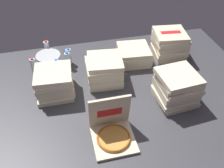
{
  "coord_description": "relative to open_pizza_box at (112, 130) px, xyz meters",
  "views": [
    {
      "loc": [
        -0.51,
        -1.82,
        1.86
      ],
      "look_at": [
        -0.06,
        0.1,
        0.14
      ],
      "focal_mm": 39.94,
      "sensor_mm": 36.0,
      "label": 1
    }
  ],
  "objects": [
    {
      "name": "water_bottle_1",
      "position": [
        -0.26,
        1.22,
        0.02
      ],
      "size": [
        0.06,
        0.06,
        0.22
      ],
      "color": "silver",
      "rests_on": "ground_plane"
    },
    {
      "name": "pizza_stack_right_far",
      "position": [
        -0.46,
        0.71,
        0.07
      ],
      "size": [
        0.4,
        0.41,
        0.3
      ],
      "color": "beige",
      "rests_on": "ground_plane"
    },
    {
      "name": "water_bottle_2",
      "position": [
        -0.41,
        1.02,
        0.02
      ],
      "size": [
        0.06,
        0.06,
        0.22
      ],
      "color": "white",
      "rests_on": "ground_plane"
    },
    {
      "name": "pizza_stack_right_mid",
      "position": [
        1.0,
        1.09,
        0.09
      ],
      "size": [
        0.44,
        0.44,
        0.35
      ],
      "color": "beige",
      "rests_on": "ground_plane"
    },
    {
      "name": "water_bottle_4",
      "position": [
        -0.57,
        0.99,
        0.02
      ],
      "size": [
        0.06,
        0.06,
        0.22
      ],
      "color": "white",
      "rests_on": "ground_plane"
    },
    {
      "name": "open_pizza_box",
      "position": [
        0.0,
        0.0,
        0.0
      ],
      "size": [
        0.38,
        0.39,
        0.4
      ],
      "color": "beige",
      "rests_on": "ground_plane"
    },
    {
      "name": "pizza_stack_left_far",
      "position": [
        0.75,
        0.31,
        0.09
      ],
      "size": [
        0.42,
        0.41,
        0.34
      ],
      "color": "beige",
      "rests_on": "ground_plane"
    },
    {
      "name": "pizza_stack_left_mid",
      "position": [
        0.53,
        1.07,
        0.02
      ],
      "size": [
        0.41,
        0.41,
        0.2
      ],
      "color": "beige",
      "rests_on": "ground_plane"
    },
    {
      "name": "pizza_stack_center_far",
      "position": [
        0.1,
        0.79,
        0.07
      ],
      "size": [
        0.43,
        0.43,
        0.3
      ],
      "color": "beige",
      "rests_on": "ground_plane"
    },
    {
      "name": "ground_plane",
      "position": [
        0.18,
        0.45,
        -0.09
      ],
      "size": [
        3.2,
        2.4,
        0.02
      ],
      "primitive_type": "cube",
      "color": "#38383D"
    },
    {
      "name": "water_bottle_0",
      "position": [
        -0.28,
        1.14,
        0.02
      ],
      "size": [
        0.06,
        0.06,
        0.22
      ],
      "color": "silver",
      "rests_on": "ground_plane"
    },
    {
      "name": "water_bottle_3",
      "position": [
        -0.51,
        1.46,
        0.02
      ],
      "size": [
        0.06,
        0.06,
        0.22
      ],
      "color": "white",
      "rests_on": "ground_plane"
    },
    {
      "name": "water_bottle_5",
      "position": [
        -0.68,
        1.12,
        0.02
      ],
      "size": [
        0.06,
        0.06,
        0.22
      ],
      "color": "silver",
      "rests_on": "ground_plane"
    },
    {
      "name": "ice_bucket",
      "position": [
        -0.5,
        1.26,
        -0.02
      ],
      "size": [
        0.3,
        0.3,
        0.13
      ],
      "primitive_type": "cylinder",
      "color": "#B7BABF",
      "rests_on": "ground_plane"
    }
  ]
}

